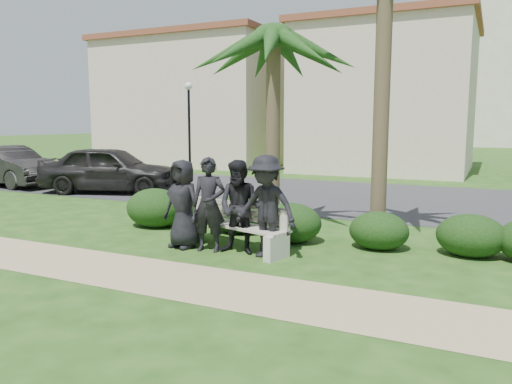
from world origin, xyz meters
TOP-DOWN VIEW (x-y plane):
  - ground at (0.00, 0.00)m, footprint 160.00×160.00m
  - footpath at (0.00, -1.80)m, footprint 30.00×1.60m
  - asphalt_street at (0.00, 8.00)m, footprint 160.00×8.00m
  - stucco_bldg_left at (-12.00, 18.00)m, footprint 10.40×8.40m
  - stucco_bldg_right at (-1.00, 18.00)m, footprint 8.40×8.40m
  - street_lamp at (-9.00, 12.00)m, footprint 0.36×0.36m
  - park_bench at (-0.44, 0.28)m, footprint 2.59×1.20m
  - man_a at (-1.32, -0.05)m, footprint 0.94×0.71m
  - man_b at (-0.73, -0.06)m, footprint 0.73×0.55m
  - man_c at (-0.11, 0.02)m, footprint 0.89×0.71m
  - man_d at (0.43, -0.01)m, footprint 1.25×0.79m
  - hedge_a at (-3.04, 1.35)m, footprint 1.42×1.17m
  - hedge_b at (-2.79, 1.63)m, footprint 1.27×1.05m
  - hedge_c at (-1.00, 1.62)m, footprint 1.30×1.07m
  - hedge_d at (0.39, 1.30)m, footprint 1.27×1.05m
  - hedge_e at (2.14, 1.49)m, footprint 1.14×0.95m
  - hedge_f at (3.76, 1.69)m, footprint 1.22×1.01m
  - palm_left at (-0.48, 2.36)m, footprint 3.00×3.00m
  - car_a at (-7.95, 5.35)m, footprint 5.13×3.31m
  - car_b at (-12.80, 5.13)m, footprint 4.78×2.10m

SIDE VIEW (x-z plane):
  - ground at x=0.00m, z-range 0.00..0.00m
  - footpath at x=0.00m, z-range -0.01..0.01m
  - asphalt_street at x=0.00m, z-range -0.01..0.01m
  - hedge_e at x=2.14m, z-range 0.00..0.75m
  - park_bench at x=-0.44m, z-range -0.04..0.82m
  - hedge_f at x=3.76m, z-range 0.00..0.80m
  - hedge_d at x=0.39m, z-range 0.00..0.83m
  - hedge_b at x=-2.79m, z-range 0.00..0.83m
  - hedge_c at x=-1.00m, z-range 0.00..0.85m
  - hedge_a at x=-3.04m, z-range 0.00..0.92m
  - car_b at x=-12.80m, z-range 0.00..1.53m
  - car_a at x=-7.95m, z-range 0.00..1.63m
  - man_a at x=-1.32m, z-range 0.00..1.72m
  - man_c at x=-0.11m, z-range 0.00..1.74m
  - man_b at x=-0.73m, z-range 0.00..1.78m
  - man_d at x=0.43m, z-range 0.00..1.85m
  - street_lamp at x=-9.00m, z-range 0.80..5.09m
  - stucco_bldg_left at x=-12.00m, z-range 0.01..7.31m
  - stucco_bldg_right at x=-1.00m, z-range 0.01..7.31m
  - palm_left at x=-0.48m, z-range 1.65..6.86m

